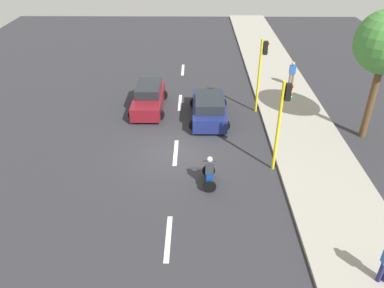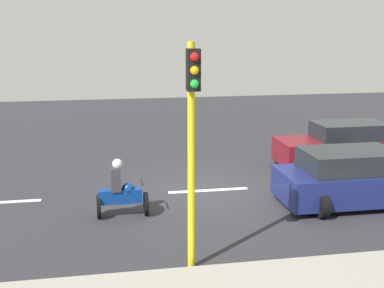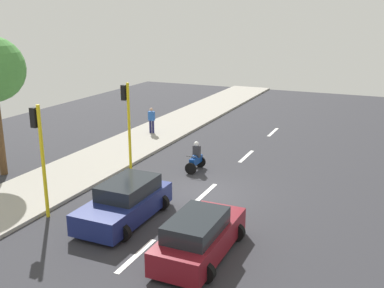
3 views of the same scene
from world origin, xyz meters
TOP-DOWN VIEW (x-y plane):
  - ground_plane at (0.00, 0.00)m, footprint 40.00×60.00m
  - sidewalk at (7.00, 0.00)m, footprint 4.00×60.00m
  - lane_stripe_far_north at (0.00, -12.00)m, footprint 0.20×2.40m
  - lane_stripe_north at (0.00, -6.00)m, footprint 0.20×2.40m
  - lane_stripe_mid at (0.00, 0.00)m, footprint 0.20×2.40m
  - lane_stripe_south at (0.00, 6.00)m, footprint 0.20×2.40m
  - car_maroon at (-1.91, 5.14)m, footprint 2.16×4.32m
  - car_dark_blue at (1.81, 3.77)m, footprint 2.32×4.44m
  - motorcycle at (1.64, -2.63)m, footprint 0.60×1.30m
  - pedestrian_near_signal at (7.17, -7.96)m, footprint 0.40×0.24m
  - traffic_light_corner at (4.85, 4.82)m, footprint 0.49×0.24m
  - traffic_light_midblock at (4.85, -1.37)m, footprint 0.49×0.24m

SIDE VIEW (x-z plane):
  - ground_plane at x=0.00m, z-range -0.10..0.00m
  - lane_stripe_far_north at x=0.00m, z-range 0.00..0.01m
  - lane_stripe_north at x=0.00m, z-range 0.00..0.01m
  - lane_stripe_mid at x=0.00m, z-range 0.00..0.01m
  - lane_stripe_south at x=0.00m, z-range 0.00..0.01m
  - sidewalk at x=7.00m, z-range 0.00..0.15m
  - motorcycle at x=1.64m, z-range -0.12..1.41m
  - car_maroon at x=-1.91m, z-range -0.05..1.47m
  - car_dark_blue at x=1.81m, z-range -0.05..1.47m
  - pedestrian_near_signal at x=7.17m, z-range 0.21..1.90m
  - traffic_light_corner at x=4.85m, z-range 0.68..5.18m
  - traffic_light_midblock at x=4.85m, z-range 0.68..5.18m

